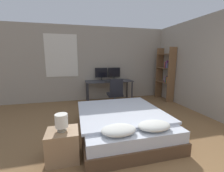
{
  "coord_description": "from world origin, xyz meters",
  "views": [
    {
      "loc": [
        -1.3,
        -1.38,
        1.57
      ],
      "look_at": [
        -0.23,
        2.86,
        0.75
      ],
      "focal_mm": 24.0,
      "sensor_mm": 36.0,
      "label": 1
    }
  ],
  "objects_px": {
    "desk": "(109,83)",
    "monitor_right": "(114,73)",
    "bedside_lamp": "(61,121)",
    "nightstand": "(63,145)",
    "keyboard": "(110,81)",
    "monitor_left": "(101,73)",
    "office_chair": "(115,96)",
    "computer_mouse": "(118,81)",
    "bed": "(122,123)",
    "bookshelf": "(166,72)"
  },
  "relations": [
    {
      "from": "monitor_right",
      "to": "office_chair",
      "type": "relative_size",
      "value": 0.49
    },
    {
      "from": "nightstand",
      "to": "bookshelf",
      "type": "bearing_deg",
      "value": 36.57
    },
    {
      "from": "bed",
      "to": "nightstand",
      "type": "bearing_deg",
      "value": -153.51
    },
    {
      "from": "bed",
      "to": "nightstand",
      "type": "height_order",
      "value": "bed"
    },
    {
      "from": "keyboard",
      "to": "monitor_left",
      "type": "bearing_deg",
      "value": 120.42
    },
    {
      "from": "computer_mouse",
      "to": "nightstand",
      "type": "bearing_deg",
      "value": -121.62
    },
    {
      "from": "computer_mouse",
      "to": "bookshelf",
      "type": "xyz_separation_m",
      "value": [
        1.78,
        -0.21,
        0.3
      ]
    },
    {
      "from": "monitor_left",
      "to": "office_chair",
      "type": "xyz_separation_m",
      "value": [
        0.26,
        -1.02,
        -0.64
      ]
    },
    {
      "from": "office_chair",
      "to": "bookshelf",
      "type": "bearing_deg",
      "value": 10.65
    },
    {
      "from": "nightstand",
      "to": "monitor_right",
      "type": "distance_m",
      "value": 3.73
    },
    {
      "from": "bed",
      "to": "monitor_right",
      "type": "bearing_deg",
      "value": 78.49
    },
    {
      "from": "nightstand",
      "to": "bedside_lamp",
      "type": "bearing_deg",
      "value": -90.0
    },
    {
      "from": "bed",
      "to": "monitor_right",
      "type": "height_order",
      "value": "monitor_right"
    },
    {
      "from": "bedside_lamp",
      "to": "desk",
      "type": "relative_size",
      "value": 0.16
    },
    {
      "from": "office_chair",
      "to": "keyboard",
      "type": "bearing_deg",
      "value": 91.11
    },
    {
      "from": "monitor_right",
      "to": "bed",
      "type": "bearing_deg",
      "value": -101.51
    },
    {
      "from": "bedside_lamp",
      "to": "monitor_left",
      "type": "height_order",
      "value": "monitor_left"
    },
    {
      "from": "desk",
      "to": "bookshelf",
      "type": "relative_size",
      "value": 0.87
    },
    {
      "from": "bedside_lamp",
      "to": "office_chair",
      "type": "distance_m",
      "value": 2.67
    },
    {
      "from": "computer_mouse",
      "to": "office_chair",
      "type": "bearing_deg",
      "value": -115.29
    },
    {
      "from": "bed",
      "to": "monitor_right",
      "type": "xyz_separation_m",
      "value": [
        0.54,
        2.67,
        0.78
      ]
    },
    {
      "from": "nightstand",
      "to": "keyboard",
      "type": "bearing_deg",
      "value": 62.92
    },
    {
      "from": "bedside_lamp",
      "to": "monitor_right",
      "type": "xyz_separation_m",
      "value": [
        1.69,
        3.24,
        0.38
      ]
    },
    {
      "from": "bed",
      "to": "bedside_lamp",
      "type": "height_order",
      "value": "bedside_lamp"
    },
    {
      "from": "desk",
      "to": "monitor_right",
      "type": "distance_m",
      "value": 0.47
    },
    {
      "from": "desk",
      "to": "monitor_left",
      "type": "distance_m",
      "value": 0.47
    },
    {
      "from": "bedside_lamp",
      "to": "monitor_right",
      "type": "bearing_deg",
      "value": 62.47
    },
    {
      "from": "keyboard",
      "to": "bookshelf",
      "type": "bearing_deg",
      "value": -5.76
    },
    {
      "from": "nightstand",
      "to": "bookshelf",
      "type": "relative_size",
      "value": 0.25
    },
    {
      "from": "monitor_left",
      "to": "monitor_right",
      "type": "bearing_deg",
      "value": 0.0
    },
    {
      "from": "keyboard",
      "to": "computer_mouse",
      "type": "height_order",
      "value": "computer_mouse"
    },
    {
      "from": "monitor_left",
      "to": "desk",
      "type": "bearing_deg",
      "value": -40.65
    },
    {
      "from": "monitor_right",
      "to": "computer_mouse",
      "type": "bearing_deg",
      "value": -83.41
    },
    {
      "from": "computer_mouse",
      "to": "bedside_lamp",
      "type": "bearing_deg",
      "value": -121.62
    },
    {
      "from": "nightstand",
      "to": "monitor_left",
      "type": "distance_m",
      "value": 3.54
    },
    {
      "from": "bookshelf",
      "to": "monitor_left",
      "type": "bearing_deg",
      "value": 164.87
    },
    {
      "from": "monitor_right",
      "to": "bedside_lamp",
      "type": "bearing_deg",
      "value": -117.53
    },
    {
      "from": "bed",
      "to": "desk",
      "type": "bearing_deg",
      "value": 83.09
    },
    {
      "from": "office_chair",
      "to": "bedside_lamp",
      "type": "bearing_deg",
      "value": -123.19
    },
    {
      "from": "desk",
      "to": "keyboard",
      "type": "relative_size",
      "value": 4.16
    },
    {
      "from": "desk",
      "to": "bookshelf",
      "type": "bearing_deg",
      "value": -11.36
    },
    {
      "from": "desk",
      "to": "bedside_lamp",
      "type": "bearing_deg",
      "value": -115.47
    },
    {
      "from": "nightstand",
      "to": "computer_mouse",
      "type": "distance_m",
      "value": 3.35
    },
    {
      "from": "nightstand",
      "to": "keyboard",
      "type": "relative_size",
      "value": 1.18
    },
    {
      "from": "keyboard",
      "to": "nightstand",
      "type": "bearing_deg",
      "value": -117.08
    },
    {
      "from": "monitor_left",
      "to": "computer_mouse",
      "type": "height_order",
      "value": "monitor_left"
    },
    {
      "from": "monitor_right",
      "to": "bookshelf",
      "type": "distance_m",
      "value": 1.94
    },
    {
      "from": "desk",
      "to": "bed",
      "type": "bearing_deg",
      "value": -96.91
    },
    {
      "from": "computer_mouse",
      "to": "office_chair",
      "type": "xyz_separation_m",
      "value": [
        -0.28,
        -0.6,
        -0.4
      ]
    },
    {
      "from": "monitor_right",
      "to": "office_chair",
      "type": "bearing_deg",
      "value": -102.97
    }
  ]
}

